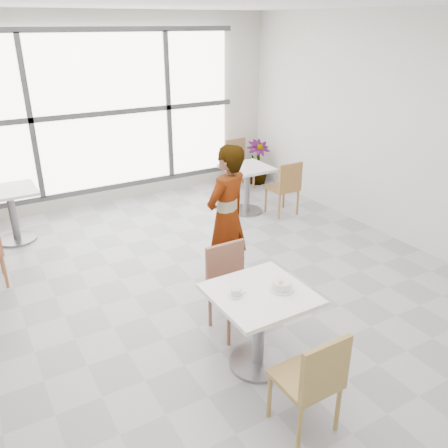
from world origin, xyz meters
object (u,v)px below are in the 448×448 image
oatmeal_bowl (282,285)px  bg_table_left (12,208)px  chair_near (313,378)px  chair_far (231,282)px  bg_chair_right_far (238,160)px  person (227,217)px  main_table (259,315)px  bg_chair_right_near (286,185)px  bg_table_right (247,183)px  coffee_cup (236,293)px  plant_right (257,162)px

oatmeal_bowl → bg_table_left: 4.25m
chair_near → chair_far: (0.18, 1.43, 0.00)m
bg_chair_right_far → person: bearing=-124.2°
main_table → person: person is taller
person → bg_chair_right_near: 2.29m
chair_near → bg_table_right: size_ratio=1.16×
bg_table_left → bg_chair_right_far: bearing=5.9°
main_table → bg_chair_right_far: 4.91m
bg_chair_right_far → bg_table_left: bearing=-174.1°
person → chair_far: bearing=40.8°
person → bg_chair_right_near: size_ratio=1.90×
bg_table_left → main_table: bearing=-69.2°
chair_far → person: (0.40, 0.74, 0.33)m
chair_near → oatmeal_bowl: size_ratio=4.14×
coffee_cup → oatmeal_bowl: bearing=-16.9°
bg_chair_right_near → bg_chair_right_far: 1.58m
coffee_cup → plant_right: bearing=53.7°
bg_table_left → bg_chair_right_far: bg_chair_right_far is taller
main_table → chair_near: chair_near is taller
bg_chair_right_near → plant_right: bearing=-108.9°
person → plant_right: size_ratio=2.04×
coffee_cup → bg_chair_right_near: bearing=45.9°
bg_chair_right_far → plant_right: bg_chair_right_far is taller
person → bg_chair_right_far: size_ratio=1.90×
main_table → bg_table_left: size_ratio=1.07×
chair_near → bg_chair_right_near: 4.24m
bg_chair_right_far → chair_far: bearing=-123.0°
coffee_cup → person: size_ratio=0.10×
bg_table_right → bg_table_left: bearing=167.7°
chair_near → bg_table_left: chair_near is taller
chair_near → bg_table_left: (-1.37, 4.65, -0.01)m
bg_table_left → bg_chair_right_near: bg_chair_right_near is taller
chair_near → person: (0.58, 2.17, 0.33)m
coffee_cup → bg_table_right: (2.10, 3.05, -0.29)m
oatmeal_bowl → coffee_cup: 0.40m
chair_near → plant_right: chair_near is taller
main_table → plant_right: (2.87, 4.24, -0.12)m
chair_far → bg_table_left: 3.58m
oatmeal_bowl → plant_right: size_ratio=0.26×
bg_chair_right_far → plant_right: 0.43m
main_table → chair_far: bearing=81.5°
bg_table_right → main_table: bearing=-121.4°
bg_table_left → bg_chair_right_near: bearing=-17.1°
bg_table_right → plant_right: size_ratio=0.93×
bg_table_right → bg_chair_right_near: bg_chair_right_near is taller
coffee_cup → person: bearing=62.1°
oatmeal_bowl → bg_table_left: oatmeal_bowl is taller
coffee_cup → bg_chair_right_far: bg_chair_right_far is taller
person → bg_table_right: size_ratio=2.20×
bg_table_left → bg_chair_right_far: size_ratio=0.86×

